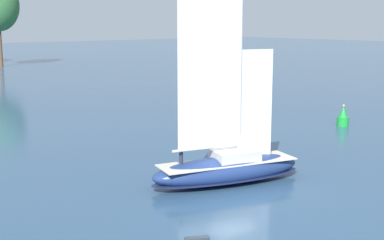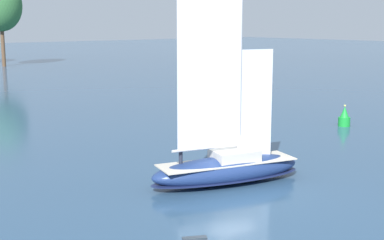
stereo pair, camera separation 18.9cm
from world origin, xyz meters
TOP-DOWN VIEW (x-y plane):
  - ground_plane at (0.00, 0.00)m, footprint 400.00×400.00m
  - sailboat_main at (0.01, -0.00)m, footprint 8.98×4.54m
  - channel_buoy at (18.30, 5.68)m, footprint 0.97×0.97m

SIDE VIEW (x-z plane):
  - ground_plane at x=0.00m, z-range 0.00..0.00m
  - channel_buoy at x=18.30m, z-range -0.19..1.59m
  - sailboat_main at x=0.01m, z-range -4.98..6.91m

